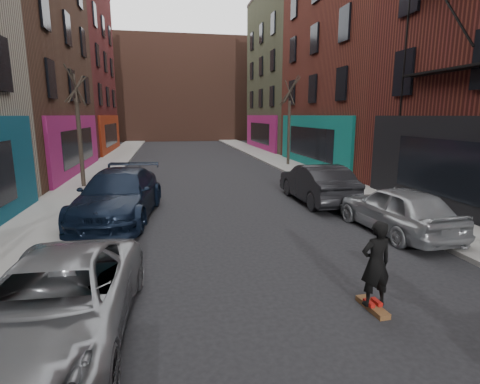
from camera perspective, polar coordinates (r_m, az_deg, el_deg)
name	(u,v)px	position (r m, az deg, el deg)	size (l,w,h in m)	color
sidewalk_left	(115,159)	(31.54, -18.52, 4.75)	(2.50, 84.00, 0.13)	gray
sidewalk_right	(267,156)	(32.38, 4.06, 5.49)	(2.50, 84.00, 0.13)	gray
building_far	(180,91)	(57.22, -9.19, 14.99)	(40.00, 10.00, 14.00)	#47281E
tree_left_far	(78,118)	(19.51, -23.45, 10.28)	(2.00, 2.00, 6.50)	black
tree_right_far	(289,115)	(26.43, 7.51, 11.56)	(2.00, 2.00, 6.80)	black
parked_left_far	(56,303)	(6.67, -26.29, -14.95)	(2.24, 4.86, 1.35)	gray
parked_left_end	(119,195)	(13.48, -18.00, -0.43)	(2.35, 5.77, 1.68)	black
parked_right_far	(397,209)	(12.22, 22.83, -2.45)	(1.75, 4.35, 1.48)	#9B9FA3
parked_right_end	(317,183)	(15.60, 11.60, 1.32)	(1.67, 4.80, 1.58)	black
skateboard	(372,307)	(7.63, 19.53, -16.18)	(0.22, 0.80, 0.10)	brown
skateboarder	(376,264)	(7.28, 19.98, -10.23)	(0.58, 0.38, 1.60)	black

